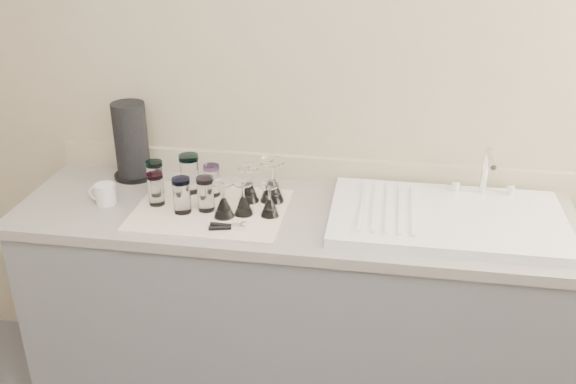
% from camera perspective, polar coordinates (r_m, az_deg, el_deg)
% --- Properties ---
extents(room_envelope, '(3.54, 3.50, 2.52)m').
position_cam_1_polar(room_envelope, '(1.02, -9.80, 0.63)').
color(room_envelope, '#58585E').
rests_on(room_envelope, ground).
extents(counter_unit, '(2.06, 0.62, 0.90)m').
position_cam_1_polar(counter_unit, '(2.59, 0.45, -10.55)').
color(counter_unit, slate).
rests_on(counter_unit, ground).
extents(sink_unit, '(0.82, 0.50, 0.22)m').
position_cam_1_polar(sink_unit, '(2.34, 13.99, -2.19)').
color(sink_unit, white).
rests_on(sink_unit, counter_unit).
extents(dish_towel, '(0.55, 0.42, 0.01)m').
position_cam_1_polar(dish_towel, '(2.38, -6.92, -1.58)').
color(dish_towel, white).
rests_on(dish_towel, counter_unit).
extents(tumbler_teal, '(0.06, 0.06, 0.13)m').
position_cam_1_polar(tumbler_teal, '(2.51, -11.72, 1.32)').
color(tumbler_teal, white).
rests_on(tumbler_teal, dish_towel).
extents(tumbler_cyan, '(0.08, 0.08, 0.15)m').
position_cam_1_polar(tumbler_cyan, '(2.49, -8.74, 1.65)').
color(tumbler_cyan, white).
rests_on(tumbler_cyan, dish_towel).
extents(tumbler_purple, '(0.06, 0.06, 0.12)m').
position_cam_1_polar(tumbler_purple, '(2.45, -6.77, 1.07)').
color(tumbler_purple, white).
rests_on(tumbler_purple, dish_towel).
extents(tumbler_magenta, '(0.06, 0.06, 0.12)m').
position_cam_1_polar(tumbler_magenta, '(2.42, -11.67, 0.29)').
color(tumbler_magenta, white).
rests_on(tumbler_magenta, dish_towel).
extents(tumbler_blue, '(0.07, 0.07, 0.13)m').
position_cam_1_polar(tumbler_blue, '(2.34, -9.43, -0.27)').
color(tumbler_blue, white).
rests_on(tumbler_blue, dish_towel).
extents(tumbler_lavender, '(0.06, 0.06, 0.13)m').
position_cam_1_polar(tumbler_lavender, '(2.34, -7.34, -0.16)').
color(tumbler_lavender, white).
rests_on(tumbler_lavender, dish_towel).
extents(goblet_back_left, '(0.08, 0.08, 0.14)m').
position_cam_1_polar(goblet_back_left, '(2.40, -3.50, 0.26)').
color(goblet_back_left, white).
rests_on(goblet_back_left, dish_towel).
extents(goblet_back_right, '(0.09, 0.09, 0.16)m').
position_cam_1_polar(goblet_back_right, '(2.40, -1.42, 0.44)').
color(goblet_back_right, white).
rests_on(goblet_back_right, dish_towel).
extents(goblet_front_left, '(0.07, 0.07, 0.12)m').
position_cam_1_polar(goblet_front_left, '(2.31, -3.98, -1.01)').
color(goblet_front_left, white).
rests_on(goblet_front_left, dish_towel).
extents(goblet_front_right, '(0.07, 0.07, 0.12)m').
position_cam_1_polar(goblet_front_right, '(2.29, -1.64, -1.16)').
color(goblet_front_right, white).
rests_on(goblet_front_right, dish_towel).
extents(goblet_extra, '(0.07, 0.07, 0.13)m').
position_cam_1_polar(goblet_extra, '(2.30, -5.73, -1.16)').
color(goblet_extra, white).
rests_on(goblet_extra, dish_towel).
extents(can_opener, '(0.13, 0.05, 0.02)m').
position_cam_1_polar(can_opener, '(2.23, -5.38, -3.08)').
color(can_opener, silver).
rests_on(can_opener, dish_towel).
extents(white_mug, '(0.11, 0.08, 0.08)m').
position_cam_1_polar(white_mug, '(2.49, -15.97, -0.17)').
color(white_mug, white).
rests_on(white_mug, counter_unit).
extents(paper_towel_roll, '(0.17, 0.17, 0.31)m').
position_cam_1_polar(paper_towel_roll, '(2.66, -13.75, 4.37)').
color(paper_towel_roll, black).
rests_on(paper_towel_roll, counter_unit).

